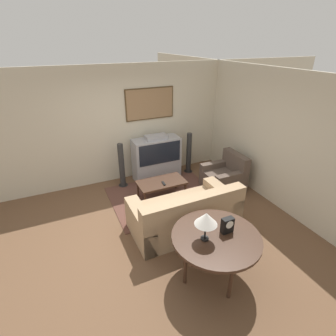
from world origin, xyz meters
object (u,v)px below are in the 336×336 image
(couch, at_px, (185,214))
(table_lamp, at_px, (206,219))
(tv, at_px, (157,158))
(mantel_clock, at_px, (227,225))
(speaker_tower_right, at_px, (189,154))
(speaker_tower_left, at_px, (122,167))
(armchair, at_px, (225,177))
(coffee_table, at_px, (161,183))
(console_table, at_px, (216,240))

(couch, relative_size, table_lamp, 4.51)
(tv, distance_m, table_lamp, 3.25)
(couch, xyz_separation_m, mantel_clock, (0.05, -1.12, 0.56))
(speaker_tower_right, bearing_deg, speaker_tower_left, 180.00)
(couch, relative_size, armchair, 2.31)
(coffee_table, bearing_deg, table_lamp, -98.28)
(table_lamp, height_order, speaker_tower_left, table_lamp)
(console_table, bearing_deg, speaker_tower_left, 98.67)
(coffee_table, distance_m, table_lamp, 2.38)
(tv, distance_m, speaker_tower_left, 0.88)
(console_table, bearing_deg, table_lamp, 175.13)
(couch, distance_m, console_table, 1.20)
(mantel_clock, bearing_deg, console_table, -175.39)
(console_table, xyz_separation_m, speaker_tower_right, (1.29, 3.14, -0.19))
(tv, xyz_separation_m, armchair, (1.25, -1.10, -0.26))
(couch, height_order, speaker_tower_right, speaker_tower_right)
(console_table, distance_m, speaker_tower_left, 3.18)
(table_lamp, bearing_deg, tv, 79.49)
(console_table, bearing_deg, armchair, 51.25)
(couch, relative_size, speaker_tower_left, 1.80)
(couch, height_order, console_table, couch)
(console_table, height_order, table_lamp, table_lamp)
(tv, bearing_deg, coffee_table, -105.90)
(console_table, height_order, speaker_tower_left, speaker_tower_left)
(table_lamp, bearing_deg, couch, 74.73)
(coffee_table, relative_size, mantel_clock, 4.43)
(tv, height_order, speaker_tower_left, tv)
(table_lamp, bearing_deg, armchair, 48.13)
(coffee_table, height_order, speaker_tower_left, speaker_tower_left)
(armchair, bearing_deg, mantel_clock, -35.08)
(speaker_tower_right, bearing_deg, coffee_table, -142.42)
(mantel_clock, height_order, speaker_tower_right, speaker_tower_right)
(armchair, distance_m, console_table, 2.68)
(speaker_tower_left, bearing_deg, tv, 1.78)
(couch, relative_size, coffee_table, 1.87)
(armchair, height_order, table_lamp, table_lamp)
(tv, bearing_deg, console_table, -97.28)
(couch, distance_m, speaker_tower_left, 2.10)
(tv, xyz_separation_m, couch, (-0.28, -2.03, -0.23))
(console_table, height_order, mantel_clock, mantel_clock)
(table_lamp, bearing_deg, mantel_clock, -0.18)
(couch, height_order, armchair, couch)
(table_lamp, height_order, speaker_tower_right, table_lamp)
(mantel_clock, bearing_deg, couch, 92.58)
(tv, distance_m, speaker_tower_right, 0.88)
(tv, relative_size, coffee_table, 1.11)
(tv, relative_size, speaker_tower_left, 1.07)
(couch, xyz_separation_m, coffee_table, (0.02, 1.12, 0.06))
(console_table, xyz_separation_m, table_lamp, (-0.18, 0.02, 0.39))
(speaker_tower_left, distance_m, speaker_tower_right, 1.76)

